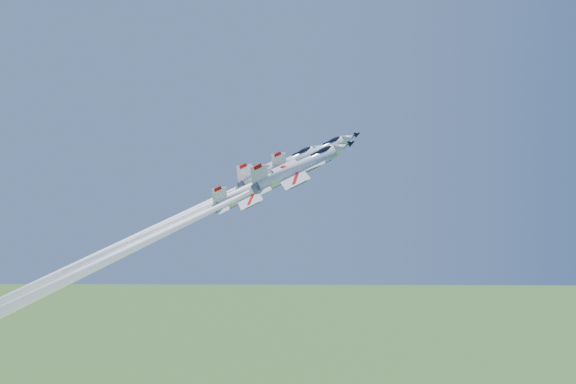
{
  "coord_description": "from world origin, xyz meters",
  "views": [
    {
      "loc": [
        1.05,
        -98.98,
        97.77
      ],
      "look_at": [
        0.0,
        0.0,
        88.2
      ],
      "focal_mm": 40.0,
      "sensor_mm": 36.0,
      "label": 1
    }
  ],
  "objects_px": {
    "jet_lead": "(223,199)",
    "jet_left": "(147,232)",
    "jet_slot": "(164,234)",
    "jet_right": "(174,228)"
  },
  "relations": [
    {
      "from": "jet_lead",
      "to": "jet_left",
      "type": "bearing_deg",
      "value": -114.32
    },
    {
      "from": "jet_lead",
      "to": "jet_slot",
      "type": "height_order",
      "value": "jet_lead"
    },
    {
      "from": "jet_left",
      "to": "jet_slot",
      "type": "height_order",
      "value": "jet_left"
    },
    {
      "from": "jet_lead",
      "to": "jet_right",
      "type": "bearing_deg",
      "value": -50.45
    },
    {
      "from": "jet_slot",
      "to": "jet_lead",
      "type": "bearing_deg",
      "value": 90.36
    },
    {
      "from": "jet_right",
      "to": "jet_slot",
      "type": "xyz_separation_m",
      "value": [
        -2.69,
        5.94,
        -1.73
      ]
    },
    {
      "from": "jet_left",
      "to": "jet_right",
      "type": "bearing_deg",
      "value": 17.99
    },
    {
      "from": "jet_right",
      "to": "jet_slot",
      "type": "distance_m",
      "value": 6.75
    },
    {
      "from": "jet_lead",
      "to": "jet_right",
      "type": "height_order",
      "value": "jet_right"
    },
    {
      "from": "jet_lead",
      "to": "jet_slot",
      "type": "relative_size",
      "value": 1.0
    }
  ]
}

